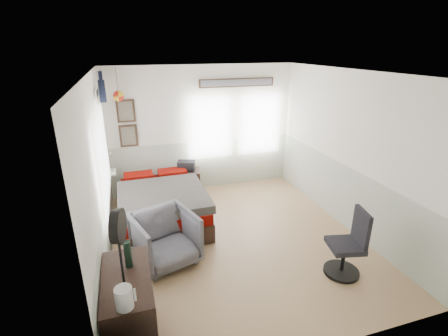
{
  "coord_description": "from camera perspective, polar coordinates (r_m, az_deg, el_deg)",
  "views": [
    {
      "loc": [
        -1.59,
        -4.39,
        3.05
      ],
      "look_at": [
        -0.1,
        0.4,
        1.15
      ],
      "focal_mm": 26.0,
      "sensor_mm": 36.0,
      "label": 1
    }
  ],
  "objects": [
    {
      "name": "armchair",
      "position": [
        4.95,
        -10.28,
        -12.11
      ],
      "size": [
        1.06,
        1.07,
        0.78
      ],
      "primitive_type": "imported",
      "rotation": [
        0.0,
        0.0,
        0.31
      ],
      "color": "slate",
      "rests_on": "ground_plane"
    },
    {
      "name": "ground_plane",
      "position": [
        5.58,
        2.25,
        -12.48
      ],
      "size": [
        4.0,
        4.5,
        0.01
      ],
      "primitive_type": "cube",
      "color": "#A78253"
    },
    {
      "name": "bed",
      "position": [
        6.07,
        -10.83,
        -6.38
      ],
      "size": [
        1.51,
        2.06,
        0.66
      ],
      "rotation": [
        0.0,
        0.0,
        0.01
      ],
      "color": "black",
      "rests_on": "ground_plane"
    },
    {
      "name": "black_bag",
      "position": [
        6.91,
        -6.66,
        0.39
      ],
      "size": [
        0.41,
        0.33,
        0.21
      ],
      "primitive_type": "cube",
      "rotation": [
        0.0,
        0.0,
        -0.34
      ],
      "color": "black",
      "rests_on": "nightstand"
    },
    {
      "name": "stand_fan",
      "position": [
        3.09,
        -18.13,
        -9.94
      ],
      "size": [
        0.16,
        0.33,
        0.8
      ],
      "rotation": [
        0.0,
        0.0,
        -0.24
      ],
      "color": "black",
      "rests_on": "dresser"
    },
    {
      "name": "room_shell",
      "position": [
        5.03,
        0.96,
        4.13
      ],
      "size": [
        4.02,
        4.52,
        2.71
      ],
      "color": "white",
      "rests_on": "ground_plane"
    },
    {
      "name": "dresser",
      "position": [
        3.82,
        -16.12,
        -23.21
      ],
      "size": [
        0.48,
        1.0,
        0.9
      ],
      "primitive_type": "cube",
      "color": "black",
      "rests_on": "ground_plane"
    },
    {
      "name": "task_chair",
      "position": [
        4.96,
        21.03,
        -13.1
      ],
      "size": [
        0.52,
        0.52,
        0.99
      ],
      "rotation": [
        0.0,
        0.0,
        -0.21
      ],
      "color": "black",
      "rests_on": "ground_plane"
    },
    {
      "name": "kettle",
      "position": [
        3.14,
        -17.15,
        -21.0
      ],
      "size": [
        0.18,
        0.15,
        0.21
      ],
      "rotation": [
        0.0,
        0.0,
        0.33
      ],
      "color": "silver",
      "rests_on": "dresser"
    },
    {
      "name": "nightstand",
      "position": [
        7.06,
        -6.54,
        -2.52
      ],
      "size": [
        0.63,
        0.54,
        0.56
      ],
      "primitive_type": "cube",
      "rotation": [
        0.0,
        0.0,
        -0.19
      ],
      "color": "black",
      "rests_on": "ground_plane"
    },
    {
      "name": "bottle",
      "position": [
        3.57,
        -16.55,
        -14.35
      ],
      "size": [
        0.07,
        0.07,
        0.3
      ],
      "primitive_type": "cylinder",
      "color": "black",
      "rests_on": "dresser"
    },
    {
      "name": "wall_decor",
      "position": [
        6.44,
        -13.02,
        11.74
      ],
      "size": [
        3.55,
        1.32,
        1.44
      ],
      "color": "#3C281A",
      "rests_on": "room_shell"
    }
  ]
}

